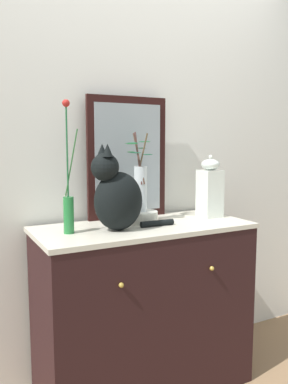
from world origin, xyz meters
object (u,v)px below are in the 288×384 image
vase_slim_green (68,202)px  jar_lidded_porcelain (210,189)px  vase_glass_clear (140,185)px  mirror_leaning (128,158)px  cat_sitting (116,195)px  sideboard (144,307)px  bowl_porcelain (141,217)px

vase_slim_green → jar_lidded_porcelain: bearing=1.9°
vase_glass_clear → mirror_leaning: bearing=91.3°
cat_sitting → jar_lidded_porcelain: bearing=7.0°
sideboard → bowl_porcelain: (0.02, 0.08, 0.50)m
mirror_leaning → jar_lidded_porcelain: mirror_leaning is taller
sideboard → jar_lidded_porcelain: 0.78m
cat_sitting → vase_slim_green: vase_slim_green is taller
mirror_leaning → vase_slim_green: bearing=-151.5°
bowl_porcelain → jar_lidded_porcelain: 0.46m
cat_sitting → vase_slim_green: (-0.23, 0.05, -0.03)m
cat_sitting → vase_glass_clear: 0.24m
cat_sitting → jar_lidded_porcelain: cat_sitting is taller
vase_slim_green → mirror_leaning: bearing=28.5°
jar_lidded_porcelain → vase_slim_green: bearing=-178.1°
cat_sitting → jar_lidded_porcelain: 0.65m
sideboard → bowl_porcelain: size_ratio=6.06×
sideboard → vase_slim_green: bearing=179.8°
bowl_porcelain → vase_glass_clear: 0.18m
sideboard → vase_slim_green: 0.75m
vase_slim_green → vase_glass_clear: vase_slim_green is taller
vase_slim_green → sideboard: bearing=-0.2°
bowl_porcelain → vase_glass_clear: bearing=163.4°
bowl_porcelain → jar_lidded_porcelain: bearing=-6.8°
mirror_leaning → bowl_porcelain: size_ratio=3.66×
jar_lidded_porcelain → cat_sitting: bearing=-173.0°
vase_slim_green → bowl_porcelain: (0.44, 0.08, -0.13)m
sideboard → vase_glass_clear: vase_glass_clear is taller
sideboard → mirror_leaning: (0.02, 0.24, 0.82)m
cat_sitting → vase_glass_clear: (0.20, 0.13, 0.03)m
cat_sitting → bowl_porcelain: size_ratio=2.36×
sideboard → vase_slim_green: size_ratio=1.81×
vase_slim_green → jar_lidded_porcelain: size_ratio=1.75×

